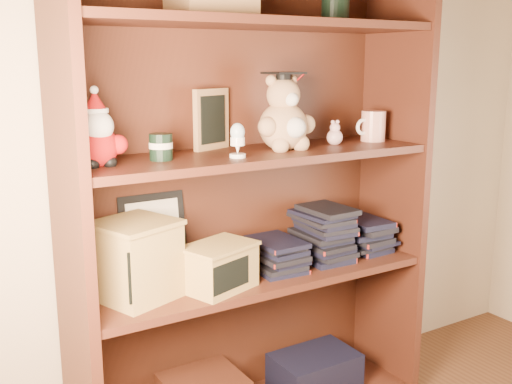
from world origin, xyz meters
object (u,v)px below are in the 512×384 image
grad_teddy_bear (285,120)px  teacher_mug (373,126)px  bookcase (247,202)px  treats_box (136,259)px

grad_teddy_bear → teacher_mug: size_ratio=2.10×
teacher_mug → bookcase: bearing=174.0°
teacher_mug → treats_box: (-0.89, -0.00, -0.34)m
bookcase → grad_teddy_bear: bookcase is taller
bookcase → treats_box: bookcase is taller
grad_teddy_bear → treats_box: bearing=179.3°
grad_teddy_bear → treats_box: 0.63m
teacher_mug → treats_box: size_ratio=0.44×
bookcase → teacher_mug: 0.54m
bookcase → treats_box: bearing=-172.7°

